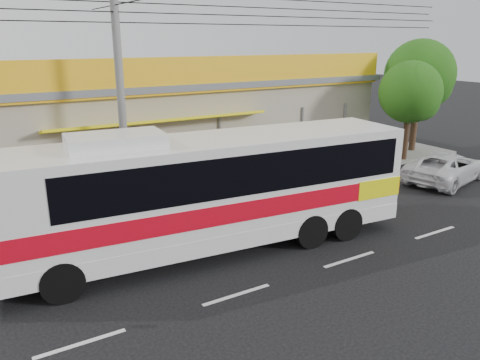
% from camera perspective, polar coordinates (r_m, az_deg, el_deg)
% --- Properties ---
extents(ground, '(120.00, 120.00, 0.00)m').
position_cam_1_polar(ground, '(16.53, 7.19, -6.27)').
color(ground, black).
rests_on(ground, ground).
extents(sidewalk, '(30.00, 3.20, 0.15)m').
position_cam_1_polar(sidewalk, '(21.23, -2.78, -0.66)').
color(sidewalk, slate).
rests_on(sidewalk, ground).
extents(lane_markings, '(50.00, 0.12, 0.01)m').
position_cam_1_polar(lane_markings, '(14.84, 13.20, -9.42)').
color(lane_markings, silver).
rests_on(lane_markings, ground).
extents(storefront_building, '(22.60, 9.20, 5.70)m').
position_cam_1_polar(storefront_building, '(25.61, -8.80, 7.31)').
color(storefront_building, '#A09681').
rests_on(storefront_building, ground).
extents(coach_bus, '(13.13, 3.90, 3.99)m').
position_cam_1_polar(coach_bus, '(14.40, -3.12, -0.64)').
color(coach_bus, silver).
rests_on(coach_bus, ground).
extents(motorbike_red, '(1.69, 0.70, 0.87)m').
position_cam_1_polar(motorbike_red, '(17.92, -18.01, -3.13)').
color(motorbike_red, maroon).
rests_on(motorbike_red, sidewalk).
extents(white_car, '(5.45, 3.42, 1.40)m').
position_cam_1_polar(white_car, '(23.88, 23.85, 1.44)').
color(white_car, silver).
rests_on(white_car, ground).
extents(utility_pole, '(34.00, 14.00, 9.19)m').
position_cam_1_polar(utility_pole, '(18.07, -15.09, 19.89)').
color(utility_pole, slate).
rests_on(utility_pole, ground).
extents(tree_near, '(3.26, 3.26, 5.40)m').
position_cam_1_polar(tree_near, '(26.58, 20.26, 9.79)').
color(tree_near, '#372016').
rests_on(tree_near, ground).
extents(tree_far, '(3.91, 3.91, 6.49)m').
position_cam_1_polar(tree_far, '(29.01, 21.27, 11.65)').
color(tree_far, '#372016').
rests_on(tree_far, ground).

